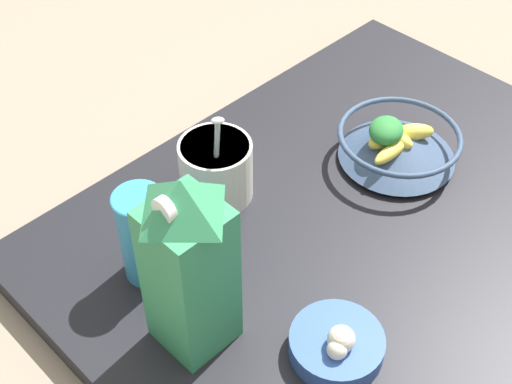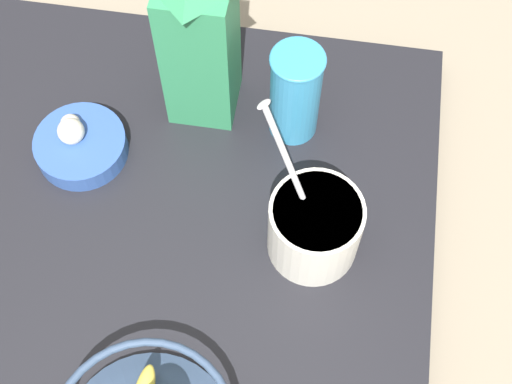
% 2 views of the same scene
% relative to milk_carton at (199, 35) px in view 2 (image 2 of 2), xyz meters
% --- Properties ---
extents(ground_plane, '(6.00, 6.00, 0.00)m').
position_rel_milk_carton_xyz_m(ground_plane, '(0.14, 0.35, -0.19)').
color(ground_plane, gray).
extents(countertop, '(1.00, 1.00, 0.04)m').
position_rel_milk_carton_xyz_m(countertop, '(0.14, 0.35, -0.17)').
color(countertop, black).
rests_on(countertop, ground_plane).
extents(milk_carton, '(0.10, 0.10, 0.30)m').
position_rel_milk_carton_xyz_m(milk_carton, '(0.00, 0.00, 0.00)').
color(milk_carton, '#338C59').
rests_on(milk_carton, countertop).
extents(yogurt_tub, '(0.15, 0.13, 0.24)m').
position_rel_milk_carton_xyz_m(yogurt_tub, '(-0.19, 0.21, -0.09)').
color(yogurt_tub, silver).
rests_on(yogurt_tub, countertop).
extents(drinking_cup, '(0.08, 0.08, 0.16)m').
position_rel_milk_carton_xyz_m(drinking_cup, '(-0.14, 0.02, -0.07)').
color(drinking_cup, '#3893C6').
rests_on(drinking_cup, countertop).
extents(garlic_bowl, '(0.13, 0.13, 0.06)m').
position_rel_milk_carton_xyz_m(garlic_bowl, '(0.16, 0.12, -0.13)').
color(garlic_bowl, '#3356A3').
rests_on(garlic_bowl, countertop).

